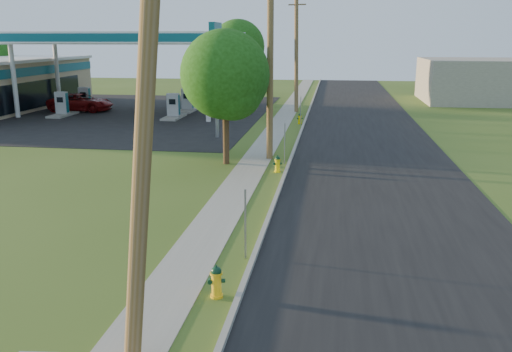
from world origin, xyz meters
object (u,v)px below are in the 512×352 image
(fuel_pump_sw, at_px, (85,101))
(tree_verge, at_px, (227,78))
(fuel_pump_ne, at_px, (174,109))
(utility_pole_mid, at_px, (270,59))
(hydrant_mid, at_px, (278,164))
(price_pylon, at_px, (216,47))
(tree_lot, at_px, (239,49))
(utility_pole_near, at_px, (144,110))
(fuel_pump_se, at_px, (187,103))
(hydrant_far, at_px, (300,119))
(utility_pole_far, at_px, (296,53))
(fuel_pump_nw, at_px, (62,107))
(hydrant_near, at_px, (216,282))
(car_red, at_px, (81,102))

(fuel_pump_sw, distance_m, tree_verge, 24.68)
(fuel_pump_ne, xyz_separation_m, fuel_pump_sw, (-9.00, 4.00, 0.00))
(utility_pole_mid, xyz_separation_m, hydrant_mid, (0.69, -2.74, -4.57))
(price_pylon, bearing_deg, tree_lot, 95.96)
(price_pylon, bearing_deg, utility_pole_near, -80.58)
(utility_pole_mid, distance_m, hydrant_mid, 5.37)
(fuel_pump_se, xyz_separation_m, hydrant_far, (9.67, -5.34, -0.34))
(fuel_pump_ne, relative_size, fuel_pump_se, 1.00)
(fuel_pump_sw, distance_m, fuel_pump_se, 9.00)
(utility_pole_far, xyz_separation_m, tree_verge, (-1.87, -19.45, -0.68))
(tree_lot, height_order, hydrant_far, tree_lot)
(utility_pole_mid, xyz_separation_m, fuel_pump_se, (-8.90, 17.00, -4.23))
(utility_pole_mid, height_order, utility_pole_far, utility_pole_mid)
(fuel_pump_nw, bearing_deg, fuel_pump_se, 23.96)
(utility_pole_mid, bearing_deg, utility_pole_near, -90.00)
(hydrant_near, bearing_deg, fuel_pump_sw, 119.80)
(fuel_pump_nw, height_order, car_red, fuel_pump_nw)
(fuel_pump_se, xyz_separation_m, price_pylon, (5.00, -11.50, 4.71))
(fuel_pump_nw, relative_size, tree_verge, 0.50)
(tree_lot, relative_size, car_red, 1.45)
(utility_pole_near, height_order, hydrant_far, utility_pole_near)
(tree_lot, distance_m, hydrant_far, 15.59)
(fuel_pump_nw, relative_size, tree_lot, 0.42)
(fuel_pump_ne, xyz_separation_m, price_pylon, (5.00, -7.50, 4.71))
(utility_pole_near, xyz_separation_m, fuel_pump_nw, (-17.90, 31.00, -4.08))
(utility_pole_mid, bearing_deg, utility_pole_far, 90.00)
(hydrant_mid, bearing_deg, tree_lot, 103.45)
(utility_pole_mid, height_order, fuel_pump_ne, utility_pole_mid)
(fuel_pump_nw, distance_m, tree_verge, 21.85)
(utility_pole_far, bearing_deg, fuel_pump_ne, -150.67)
(hydrant_far, bearing_deg, fuel_pump_se, 151.10)
(utility_pole_near, relative_size, fuel_pump_ne, 2.96)
(price_pylon, bearing_deg, fuel_pump_se, 113.50)
(utility_pole_near, distance_m, tree_verge, 16.67)
(utility_pole_near, distance_m, utility_pole_mid, 18.00)
(hydrant_far, bearing_deg, tree_verge, -101.39)
(utility_pole_near, xyz_separation_m, car_red, (-17.76, 33.92, -4.07))
(fuel_pump_se, height_order, hydrant_near, fuel_pump_se)
(tree_verge, distance_m, hydrant_far, 13.89)
(fuel_pump_ne, relative_size, car_red, 0.60)
(utility_pole_near, distance_m, utility_pole_far, 36.00)
(utility_pole_near, height_order, utility_pole_far, utility_pole_far)
(utility_pole_far, height_order, tree_verge, utility_pole_far)
(fuel_pump_sw, xyz_separation_m, hydrant_far, (18.67, -5.34, -0.34))
(utility_pole_near, relative_size, tree_lot, 1.23)
(utility_pole_far, relative_size, car_red, 1.79)
(fuel_pump_nw, height_order, tree_lot, tree_lot)
(utility_pole_far, bearing_deg, fuel_pump_se, -173.59)
(hydrant_mid, distance_m, car_red, 26.24)
(fuel_pump_ne, height_order, fuel_pump_sw, same)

